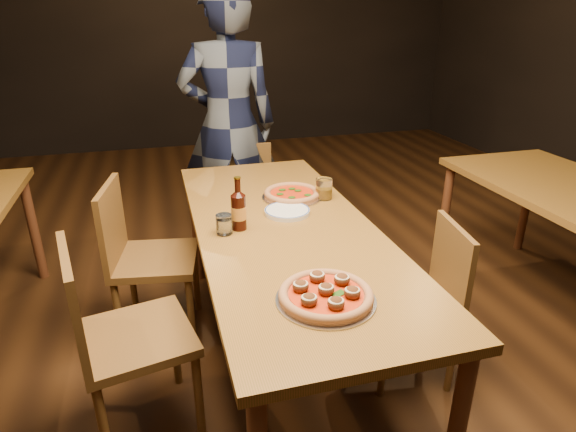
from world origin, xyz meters
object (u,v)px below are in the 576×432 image
object	(u,v)px
pizza_meatball	(326,294)
diner	(229,125)
chair_end	(248,204)
beer_bottle	(239,211)
chair_main_nw	(136,336)
pizza_margherita	(292,194)
plate_stack	(287,211)
amber_glass	(324,189)
water_glass	(224,224)
table_main	(285,240)
chair_main_sw	(155,258)
chair_main_e	(410,300)

from	to	relation	value
pizza_meatball	diner	xyz separation A→B (m)	(-0.00, 2.02, 0.15)
chair_end	beer_bottle	bearing A→B (deg)	-98.88
chair_main_nw	diner	xyz separation A→B (m)	(0.66, 1.63, 0.47)
pizza_margherita	plate_stack	size ratio (longest dim) A/B	1.43
chair_main_nw	amber_glass	bearing A→B (deg)	-72.87
pizza_meatball	plate_stack	distance (m)	0.78
chair_main_nw	beer_bottle	size ratio (longest dim) A/B	3.80
plate_stack	water_glass	size ratio (longest dim) A/B	2.47
table_main	chair_main_sw	xyz separation A→B (m)	(-0.60, 0.42, -0.22)
amber_glass	pizza_margherita	bearing A→B (deg)	159.82
chair_end	amber_glass	distance (m)	0.96
chair_main_nw	amber_glass	world-z (taller)	chair_main_nw
pizza_meatball	amber_glass	bearing A→B (deg)	70.89
table_main	chair_main_nw	xyz separation A→B (m)	(-0.69, -0.25, -0.22)
chair_main_nw	amber_glass	xyz separation A→B (m)	(0.98, 0.54, 0.35)
pizza_margherita	diner	world-z (taller)	diner
beer_bottle	diner	bearing A→B (deg)	82.53
pizza_meatball	table_main	bearing A→B (deg)	87.32
amber_glass	pizza_meatball	bearing A→B (deg)	-109.11
amber_glass	chair_end	bearing A→B (deg)	106.35
chair_main_e	diner	size ratio (longest dim) A/B	0.44
water_glass	diner	bearing A→B (deg)	79.78
water_glass	chair_main_nw	bearing A→B (deg)	-149.27
table_main	water_glass	world-z (taller)	water_glass
chair_main_sw	pizza_meatball	world-z (taller)	chair_main_sw
chair_main_e	beer_bottle	world-z (taller)	beer_bottle
beer_bottle	water_glass	bearing A→B (deg)	-156.52
plate_stack	amber_glass	world-z (taller)	amber_glass
chair_main_sw	chair_main_e	xyz separation A→B (m)	(1.15, -0.66, -0.05)
table_main	pizza_margherita	world-z (taller)	pizza_margherita
pizza_margherita	chair_main_nw	bearing A→B (deg)	-144.12
chair_main_e	amber_glass	bearing A→B (deg)	-144.61
chair_main_sw	amber_glass	bearing A→B (deg)	-88.82
pizza_margherita	table_main	bearing A→B (deg)	-110.97
chair_main_sw	beer_bottle	bearing A→B (deg)	-125.50
amber_glass	diner	world-z (taller)	diner
chair_main_e	chair_end	bearing A→B (deg)	-150.32
chair_main_nw	chair_main_sw	size ratio (longest dim) A/B	1.01
beer_bottle	chair_main_e	bearing A→B (deg)	-19.52
chair_end	beer_bottle	distance (m)	1.21
chair_main_nw	beer_bottle	xyz separation A→B (m)	(0.48, 0.27, 0.38)
pizza_meatball	plate_stack	bearing A→B (deg)	84.20
pizza_margherita	water_glass	bearing A→B (deg)	-139.60
chair_main_nw	pizza_margherita	world-z (taller)	chair_main_nw
chair_main_e	diner	xyz separation A→B (m)	(-0.58, 1.63, 0.52)
table_main	chair_main_e	size ratio (longest dim) A/B	2.45
plate_stack	diner	bearing A→B (deg)	93.63
water_glass	beer_bottle	bearing A→B (deg)	23.48
water_glass	table_main	bearing A→B (deg)	1.52
plate_stack	beer_bottle	distance (m)	0.29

